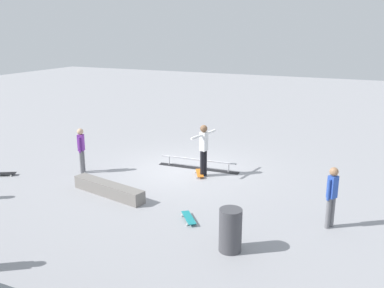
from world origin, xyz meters
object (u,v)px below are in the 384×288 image
object	(u,v)px
skate_ledge	(108,189)
bystander_purple_shirt	(81,148)
skater_main	(204,147)
bystander_blue_shirt	(332,194)
grind_rail	(198,164)
loose_skateboard_black	(3,173)
trash_bin	(230,230)
loose_skateboard_teal	(189,218)
skateboard_main	(200,173)

from	to	relation	value
skate_ledge	bystander_purple_shirt	world-z (taller)	bystander_purple_shirt
skater_main	bystander_blue_shirt	xyz separation A→B (m)	(-4.20, 2.11, -0.13)
grind_rail	loose_skateboard_black	size ratio (longest dim) A/B	3.63
skater_main	loose_skateboard_black	size ratio (longest dim) A/B	2.14
bystander_blue_shirt	trash_bin	world-z (taller)	bystander_blue_shirt
skate_ledge	loose_skateboard_teal	bearing A→B (deg)	169.07
bystander_blue_shirt	loose_skateboard_black	bearing A→B (deg)	124.73
skateboard_main	loose_skateboard_teal	world-z (taller)	same
grind_rail	loose_skateboard_black	world-z (taller)	grind_rail
loose_skateboard_black	trash_bin	xyz separation A→B (m)	(-8.36, 1.45, 0.41)
skateboard_main	skate_ledge	bearing A→B (deg)	-61.45
grind_rail	loose_skateboard_black	xyz separation A→B (m)	(5.51, 3.31, -0.08)
skate_ledge	bystander_purple_shirt	size ratio (longest dim) A/B	1.68
skate_ledge	bystander_blue_shirt	world-z (taller)	bystander_blue_shirt
loose_skateboard_black	grind_rail	bearing A→B (deg)	-178.34
skateboard_main	loose_skateboard_black	xyz separation A→B (m)	(5.83, 2.71, 0.00)
loose_skateboard_black	bystander_blue_shirt	bearing A→B (deg)	153.96
grind_rail	bystander_blue_shirt	size ratio (longest dim) A/B	1.89
skater_main	bystander_blue_shirt	size ratio (longest dim) A/B	1.12
skate_ledge	loose_skateboard_teal	xyz separation A→B (m)	(-2.80, 0.54, -0.11)
skateboard_main	skater_main	bearing A→B (deg)	58.01
skate_ledge	bystander_blue_shirt	distance (m)	6.11
skate_ledge	loose_skateboard_teal	world-z (taller)	skate_ledge
loose_skateboard_black	loose_skateboard_teal	world-z (taller)	same
grind_rail	skateboard_main	xyz separation A→B (m)	(-0.32, 0.60, -0.08)
grind_rail	skateboard_main	world-z (taller)	grind_rail
grind_rail	loose_skateboard_teal	world-z (taller)	grind_rail
skate_ledge	bystander_blue_shirt	xyz separation A→B (m)	(-6.05, -0.54, 0.68)
skater_main	bystander_purple_shirt	bearing A→B (deg)	-60.17
loose_skateboard_black	bystander_purple_shirt	bearing A→B (deg)	-177.43
skateboard_main	bystander_purple_shirt	bearing A→B (deg)	-98.36
grind_rail	loose_skateboard_teal	size ratio (longest dim) A/B	3.87
grind_rail	skater_main	size ratio (longest dim) A/B	1.69
bystander_blue_shirt	trash_bin	size ratio (longest dim) A/B	1.58
skate_ledge	loose_skateboard_black	bearing A→B (deg)	0.70
bystander_purple_shirt	loose_skateboard_teal	bearing A→B (deg)	-127.24
bystander_blue_shirt	trash_bin	bearing A→B (deg)	169.84
bystander_blue_shirt	loose_skateboard_teal	distance (m)	3.51
bystander_purple_shirt	grind_rail	bearing A→B (deg)	-75.72
bystander_blue_shirt	loose_skateboard_teal	bearing A→B (deg)	139.80
bystander_purple_shirt	trash_bin	size ratio (longest dim) A/B	1.57
grind_rail	skateboard_main	size ratio (longest dim) A/B	3.62
loose_skateboard_teal	trash_bin	world-z (taller)	trash_bin
trash_bin	loose_skateboard_black	bearing A→B (deg)	-9.87
skate_ledge	loose_skateboard_black	size ratio (longest dim) A/B	3.19
skateboard_main	loose_skateboard_teal	size ratio (longest dim) A/B	1.07
loose_skateboard_black	skater_main	bearing A→B (deg)	174.97
loose_skateboard_black	loose_skateboard_teal	bearing A→B (deg)	146.59
skateboard_main	bystander_blue_shirt	distance (m)	4.90
skateboard_main	bystander_purple_shirt	xyz separation A→B (m)	(3.67, 1.36, 0.78)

